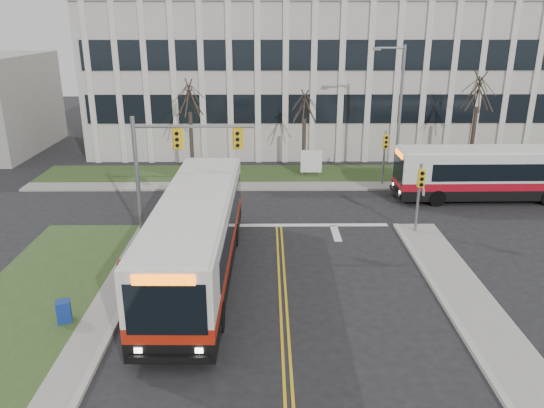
{
  "coord_description": "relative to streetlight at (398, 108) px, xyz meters",
  "views": [
    {
      "loc": [
        -0.62,
        -18.95,
        10.75
      ],
      "look_at": [
        -0.4,
        6.05,
        2.0
      ],
      "focal_mm": 35.0,
      "sensor_mm": 36.0,
      "label": 1
    }
  ],
  "objects": [
    {
      "name": "newspaper_box_red",
      "position": [
        -14.83,
        -14.53,
        -4.72
      ],
      "size": [
        0.53,
        0.49,
        0.95
      ],
      "primitive_type": "cube",
      "rotation": [
        0.0,
        0.0,
        0.07
      ],
      "color": "maroon",
      "rests_on": "ground"
    },
    {
      "name": "signal_pole_near",
      "position": [
        -0.83,
        -9.3,
        -2.69
      ],
      "size": [
        0.34,
        0.39,
        3.8
      ],
      "color": "slate",
      "rests_on": "ground"
    },
    {
      "name": "tree_right",
      "position": [
        5.97,
        1.8,
        0.71
      ],
      "size": [
        1.8,
        1.8,
        8.25
      ],
      "color": "#42352B",
      "rests_on": "ground"
    },
    {
      "name": "building_lawn",
      "position": [
        -3.03,
        1.8,
        -5.13
      ],
      "size": [
        44.0,
        5.0,
        0.12
      ],
      "primitive_type": "cube",
      "color": "#2F4A1F",
      "rests_on": "ground"
    },
    {
      "name": "office_building",
      "position": [
        -3.03,
        13.8,
        0.81
      ],
      "size": [
        40.0,
        16.0,
        12.0
      ],
      "primitive_type": "cube",
      "color": "#B9B4AB",
      "rests_on": "ground"
    },
    {
      "name": "tree_left",
      "position": [
        -14.03,
        1.8,
        0.32
      ],
      "size": [
        1.8,
        1.8,
        7.7
      ],
      "color": "#42352B",
      "rests_on": "ground"
    },
    {
      "name": "sidewalk_cross",
      "position": [
        -3.03,
        -1.0,
        -5.12
      ],
      "size": [
        44.0,
        1.6,
        0.14
      ],
      "primitive_type": "cube",
      "color": "#9E9B93",
      "rests_on": "ground"
    },
    {
      "name": "streetlight",
      "position": [
        0.0,
        0.0,
        0.0
      ],
      "size": [
        2.15,
        0.25,
        9.2
      ],
      "color": "slate",
      "rests_on": "ground"
    },
    {
      "name": "newspaper_box_blue",
      "position": [
        -16.2,
        -17.91,
        -4.72
      ],
      "size": [
        0.61,
        0.58,
        0.95
      ],
      "primitive_type": "cube",
      "rotation": [
        0.0,
        0.0,
        0.31
      ],
      "color": "navy",
      "rests_on": "ground"
    },
    {
      "name": "sidewalk_east",
      "position": [
        -0.53,
        -21.2,
        -5.12
      ],
      "size": [
        2.0,
        26.0,
        0.14
      ],
      "primitive_type": "cube",
      "color": "#9E9B93",
      "rests_on": "ground"
    },
    {
      "name": "bus_cross",
      "position": [
        5.43,
        -3.65,
        -3.59
      ],
      "size": [
        12.06,
        2.74,
        3.21
      ],
      "primitive_type": null,
      "rotation": [
        0.0,
        0.0,
        -1.56
      ],
      "color": "silver",
      "rests_on": "ground"
    },
    {
      "name": "ground",
      "position": [
        -8.03,
        -16.2,
        -5.19
      ],
      "size": [
        120.0,
        120.0,
        0.0
      ],
      "primitive_type": "plane",
      "color": "black",
      "rests_on": "ground"
    },
    {
      "name": "sidewalk_west",
      "position": [
        -15.03,
        -21.2,
        -5.12
      ],
      "size": [
        1.2,
        26.0,
        0.14
      ],
      "primitive_type": "cube",
      "color": "#9E9B93",
      "rests_on": "ground"
    },
    {
      "name": "bus_main",
      "position": [
        -11.69,
        -14.09,
        -3.38
      ],
      "size": [
        3.14,
        13.62,
        3.62
      ],
      "primitive_type": null,
      "rotation": [
        0.0,
        0.0,
        -0.01
      ],
      "color": "silver",
      "rests_on": "ground"
    },
    {
      "name": "mast_arm_signal",
      "position": [
        -13.65,
        -9.04,
        -0.94
      ],
      "size": [
        6.11,
        0.38,
        6.2
      ],
      "color": "slate",
      "rests_on": "ground"
    },
    {
      "name": "signal_pole_far",
      "position": [
        -0.83,
        -0.8,
        -2.69
      ],
      "size": [
        0.34,
        0.39,
        3.8
      ],
      "color": "slate",
      "rests_on": "ground"
    },
    {
      "name": "directory_sign",
      "position": [
        -5.53,
        1.3,
        -4.02
      ],
      "size": [
        1.5,
        0.12,
        2.0
      ],
      "color": "slate",
      "rests_on": "ground"
    },
    {
      "name": "tree_mid",
      "position": [
        -6.03,
        2.0,
        -0.31
      ],
      "size": [
        1.8,
        1.8,
        6.82
      ],
      "color": "#42352B",
      "rests_on": "ground"
    }
  ]
}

